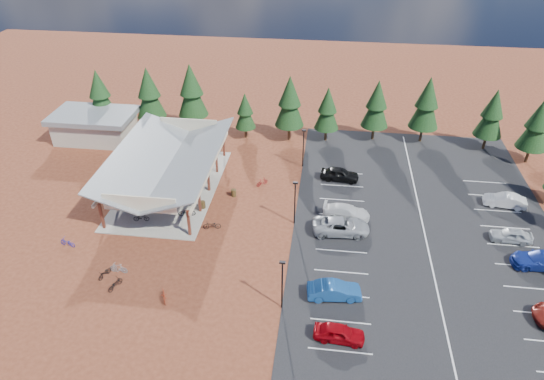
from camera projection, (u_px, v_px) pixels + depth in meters
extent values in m
plane|color=#5B2818|center=(244.00, 231.00, 50.25)|extent=(140.00, 140.00, 0.00)
cube|color=black|center=(423.00, 227.00, 50.78)|extent=(27.00, 44.00, 0.04)
cube|color=gray|center=(171.00, 188.00, 57.10)|extent=(10.60, 18.60, 0.10)
cube|color=#562618|center=(102.00, 216.00, 49.76)|extent=(0.25, 0.25, 3.00)
cube|color=#562618|center=(118.00, 194.00, 53.25)|extent=(0.25, 0.25, 3.00)
cube|color=#562618|center=(132.00, 174.00, 56.74)|extent=(0.25, 0.25, 3.00)
cube|color=#562618|center=(144.00, 157.00, 60.23)|extent=(0.25, 0.25, 3.00)
cube|color=#562618|center=(155.00, 141.00, 63.72)|extent=(0.25, 0.25, 3.00)
cube|color=#562618|center=(189.00, 223.00, 48.79)|extent=(0.25, 0.25, 3.00)
cube|color=#562618|center=(199.00, 199.00, 52.28)|extent=(0.25, 0.25, 3.00)
cube|color=#562618|center=(208.00, 179.00, 55.77)|extent=(0.25, 0.25, 3.00)
cube|color=#562618|center=(217.00, 161.00, 59.26)|extent=(0.25, 0.25, 3.00)
cube|color=#562618|center=(224.00, 145.00, 62.74)|extent=(0.25, 0.25, 3.00)
cube|color=beige|center=(126.00, 163.00, 55.96)|extent=(0.22, 18.00, 0.35)
cube|color=beige|center=(211.00, 168.00, 54.90)|extent=(0.22, 18.00, 0.35)
cube|color=slate|center=(143.00, 157.00, 55.25)|extent=(5.85, 19.40, 2.13)
cube|color=slate|center=(192.00, 160.00, 54.63)|extent=(5.85, 19.40, 2.13)
cube|color=beige|center=(139.00, 204.00, 47.52)|extent=(7.50, 0.15, 1.80)
cube|color=beige|center=(189.00, 125.00, 62.47)|extent=(7.50, 0.15, 1.80)
cube|color=#ADA593|center=(96.00, 129.00, 66.87)|extent=(10.00, 6.00, 3.20)
cube|color=slate|center=(93.00, 116.00, 65.81)|extent=(11.00, 7.00, 0.70)
cylinder|color=black|center=(282.00, 286.00, 40.05)|extent=(0.14, 0.14, 5.00)
cube|color=black|center=(282.00, 262.00, 38.66)|extent=(0.50, 0.25, 0.18)
cylinder|color=black|center=(295.00, 204.00, 50.02)|extent=(0.14, 0.14, 5.00)
cube|color=black|center=(295.00, 183.00, 48.63)|extent=(0.50, 0.25, 0.18)
cylinder|color=black|center=(303.00, 149.00, 59.99)|extent=(0.14, 0.14, 5.00)
cube|color=black|center=(304.00, 130.00, 58.60)|extent=(0.50, 0.25, 0.18)
cylinder|color=#413117|center=(203.00, 205.00, 53.40)|extent=(0.60, 0.60, 0.90)
cylinder|color=#413117|center=(234.00, 193.00, 55.46)|extent=(0.60, 0.60, 0.90)
cylinder|color=#382314|center=(105.00, 121.00, 70.04)|extent=(0.36, 0.36, 2.14)
cone|color=black|center=(100.00, 98.00, 68.05)|extent=(3.78, 3.78, 5.15)
cone|color=black|center=(97.00, 83.00, 66.88)|extent=(2.92, 2.92, 3.86)
cylinder|color=#382314|center=(153.00, 123.00, 69.35)|extent=(0.36, 0.36, 2.29)
cone|color=black|center=(150.00, 98.00, 67.22)|extent=(4.03, 4.03, 5.50)
cone|color=black|center=(147.00, 82.00, 65.97)|extent=(3.12, 3.12, 4.12)
cylinder|color=#382314|center=(194.00, 122.00, 69.51)|extent=(0.36, 0.36, 2.39)
cone|color=black|center=(192.00, 96.00, 67.28)|extent=(4.21, 4.21, 5.74)
cone|color=black|center=(190.00, 79.00, 65.98)|extent=(3.25, 3.25, 4.30)
cylinder|color=#382314|center=(246.00, 132.00, 67.70)|extent=(0.36, 0.36, 1.61)
cone|color=black|center=(245.00, 114.00, 66.20)|extent=(2.83, 2.83, 3.86)
cone|color=black|center=(245.00, 103.00, 65.33)|extent=(2.19, 2.19, 2.89)
cylinder|color=#382314|center=(289.00, 132.00, 67.02)|extent=(0.36, 0.36, 2.25)
cone|color=black|center=(290.00, 106.00, 64.94)|extent=(3.96, 3.96, 5.40)
cone|color=black|center=(290.00, 90.00, 63.71)|extent=(3.06, 3.06, 4.05)
cylinder|color=#382314|center=(326.00, 134.00, 66.92)|extent=(0.36, 0.36, 1.88)
cone|color=black|center=(327.00, 113.00, 65.17)|extent=(3.32, 3.32, 4.52)
cone|color=black|center=(328.00, 99.00, 64.14)|extent=(2.56, 2.56, 3.39)
cylinder|color=#382314|center=(373.00, 132.00, 67.14)|extent=(0.36, 0.36, 2.09)
cone|color=black|center=(376.00, 109.00, 65.19)|extent=(3.68, 3.68, 5.02)
cone|color=black|center=(378.00, 94.00, 64.05)|extent=(2.84, 2.84, 3.76)
cylinder|color=#382314|center=(421.00, 134.00, 66.55)|extent=(0.36, 0.36, 2.26)
cone|color=black|center=(426.00, 108.00, 64.45)|extent=(3.97, 3.97, 5.42)
cone|color=black|center=(429.00, 92.00, 63.22)|extent=(3.07, 3.07, 4.06)
cylinder|color=#382314|center=(485.00, 142.00, 64.77)|extent=(0.36, 0.36, 2.06)
cone|color=black|center=(491.00, 118.00, 62.85)|extent=(3.63, 3.63, 4.95)
cone|color=black|center=(495.00, 103.00, 61.73)|extent=(2.81, 2.81, 3.72)
cylinder|color=#382314|center=(528.00, 155.00, 61.77)|extent=(0.36, 0.36, 2.12)
cone|color=black|center=(536.00, 129.00, 59.79)|extent=(3.74, 3.74, 5.10)
cone|color=black|center=(541.00, 113.00, 58.63)|extent=(2.89, 2.89, 3.82)
imported|color=black|center=(141.00, 218.00, 51.30)|extent=(1.73, 0.82, 0.87)
imported|color=#9FA0A8|center=(140.00, 184.00, 56.86)|extent=(1.58, 0.61, 0.93)
imported|color=navy|center=(167.00, 180.00, 57.58)|extent=(1.76, 0.90, 0.88)
imported|color=maroon|center=(172.00, 159.00, 61.83)|extent=(1.67, 0.65, 0.98)
imported|color=black|center=(187.00, 212.00, 52.08)|extent=(1.92, 0.99, 0.96)
imported|color=gray|center=(178.00, 195.00, 54.72)|extent=(1.93, 1.02, 1.12)
imported|color=#171C96|center=(196.00, 177.00, 58.33)|extent=(1.55, 0.59, 0.80)
imported|color=maroon|center=(210.00, 154.00, 62.68)|extent=(1.83, 0.84, 1.06)
imported|color=black|center=(105.00, 273.00, 44.33)|extent=(1.03, 1.70, 0.84)
imported|color=#121691|center=(67.00, 243.00, 47.97)|extent=(1.78, 0.94, 0.89)
imported|color=maroon|center=(164.00, 296.00, 41.83)|extent=(1.11, 1.77, 1.03)
imported|color=black|center=(115.00, 284.00, 43.10)|extent=(1.17, 1.83, 0.91)
imported|color=#9D9EA6|center=(119.00, 268.00, 44.74)|extent=(1.78, 0.63, 1.05)
imported|color=maroon|center=(262.00, 182.00, 57.34)|extent=(1.47, 1.46, 0.97)
imported|color=black|center=(212.00, 225.00, 50.27)|extent=(1.95, 1.01, 0.98)
imported|color=#97040C|center=(339.00, 333.00, 38.16)|extent=(4.15, 1.90, 1.38)
imported|color=#19498B|center=(334.00, 291.00, 41.92)|extent=(4.86, 2.20, 1.55)
imported|color=#9DA0A5|center=(341.00, 226.00, 49.55)|extent=(6.02, 3.12, 1.62)
imported|color=silver|center=(346.00, 212.00, 51.80)|extent=(5.13, 2.44, 1.44)
imported|color=black|center=(340.00, 174.00, 58.22)|extent=(4.70, 2.17, 1.56)
imported|color=navy|center=(542.00, 260.00, 45.23)|extent=(5.53, 2.34, 1.59)
imported|color=#B0B4B8|center=(511.00, 235.00, 48.48)|extent=(4.16, 1.91, 1.38)
imported|color=silver|center=(505.00, 200.00, 53.59)|extent=(4.63, 2.15, 1.47)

